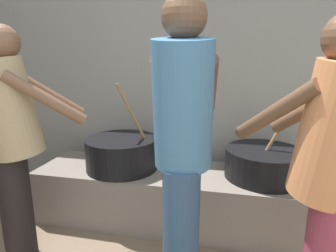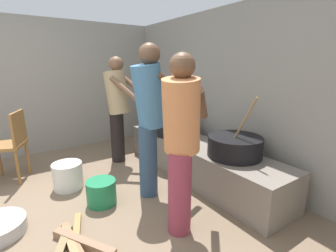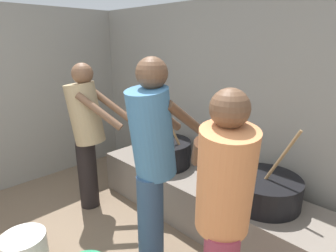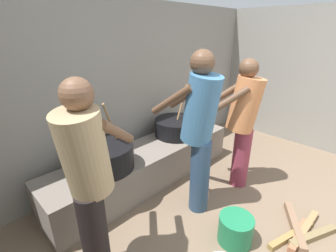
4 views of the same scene
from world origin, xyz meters
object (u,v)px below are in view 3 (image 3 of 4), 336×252
at_px(cooking_pot_secondary, 163,152).
at_px(cook_in_tan_shirt, 87,129).
at_px(cook_in_orange_shirt, 223,208).
at_px(cook_in_blue_shirt, 153,156).
at_px(cooking_pot_main, 264,190).

relative_size(cooking_pot_secondary, cook_in_tan_shirt, 0.46).
bearing_deg(cook_in_orange_shirt, cook_in_tan_shirt, 174.03).
distance_m(cook_in_blue_shirt, cook_in_tan_shirt, 1.11).
distance_m(cooking_pot_secondary, cook_in_blue_shirt, 1.02).
distance_m(cooking_pot_main, cook_in_blue_shirt, 1.00).
distance_m(cooking_pot_secondary, cook_in_orange_shirt, 1.56).
bearing_deg(cooking_pot_main, cook_in_blue_shirt, -123.47).
xyz_separation_m(cooking_pot_secondary, cook_in_orange_shirt, (1.30, -0.81, 0.29)).
bearing_deg(cook_in_orange_shirt, cooking_pot_main, 101.04).
height_order(cooking_pot_main, cook_in_orange_shirt, cook_in_orange_shirt).
distance_m(cooking_pot_main, cooking_pot_secondary, 1.13).
xyz_separation_m(cooking_pot_secondary, cook_in_tan_shirt, (-0.47, -0.62, 0.30)).
bearing_deg(cooking_pot_secondary, cook_in_orange_shirt, -31.90).
bearing_deg(cooking_pot_secondary, cook_in_tan_shirt, -127.24).
relative_size(cooking_pot_main, cooking_pot_secondary, 0.95).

